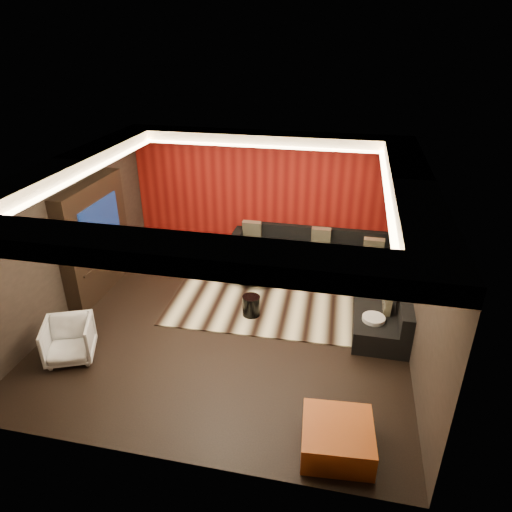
% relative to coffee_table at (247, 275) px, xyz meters
% --- Properties ---
extents(floor, '(6.00, 6.00, 0.02)m').
position_rel_coffee_table_xyz_m(floor, '(0.08, -1.49, -0.14)').
color(floor, black).
rests_on(floor, ground).
extents(ceiling, '(6.00, 6.00, 0.02)m').
position_rel_coffee_table_xyz_m(ceiling, '(0.08, -1.49, 2.68)').
color(ceiling, silver).
rests_on(ceiling, ground).
extents(wall_back, '(6.00, 0.02, 2.80)m').
position_rel_coffee_table_xyz_m(wall_back, '(0.08, 1.52, 1.27)').
color(wall_back, black).
rests_on(wall_back, ground).
extents(wall_left, '(0.02, 6.00, 2.80)m').
position_rel_coffee_table_xyz_m(wall_left, '(-2.93, -1.49, 1.27)').
color(wall_left, black).
rests_on(wall_left, ground).
extents(wall_right, '(0.02, 6.00, 2.80)m').
position_rel_coffee_table_xyz_m(wall_right, '(3.09, -1.49, 1.27)').
color(wall_right, black).
rests_on(wall_right, ground).
extents(red_feature_wall, '(5.98, 0.05, 2.78)m').
position_rel_coffee_table_xyz_m(red_feature_wall, '(0.08, 1.48, 1.27)').
color(red_feature_wall, '#6B0C0A').
rests_on(red_feature_wall, ground).
extents(soffit_back, '(6.00, 0.60, 0.22)m').
position_rel_coffee_table_xyz_m(soffit_back, '(0.08, 1.21, 2.56)').
color(soffit_back, silver).
rests_on(soffit_back, ground).
extents(soffit_front, '(6.00, 0.60, 0.22)m').
position_rel_coffee_table_xyz_m(soffit_front, '(0.08, -4.19, 2.56)').
color(soffit_front, silver).
rests_on(soffit_front, ground).
extents(soffit_left, '(0.60, 4.80, 0.22)m').
position_rel_coffee_table_xyz_m(soffit_left, '(-2.62, -1.49, 2.56)').
color(soffit_left, silver).
rests_on(soffit_left, ground).
extents(soffit_right, '(0.60, 4.80, 0.22)m').
position_rel_coffee_table_xyz_m(soffit_right, '(2.78, -1.49, 2.56)').
color(soffit_right, silver).
rests_on(soffit_right, ground).
extents(cove_back, '(4.80, 0.08, 0.04)m').
position_rel_coffee_table_xyz_m(cove_back, '(0.08, 0.87, 2.47)').
color(cove_back, '#FFD899').
rests_on(cove_back, ground).
extents(cove_front, '(4.80, 0.08, 0.04)m').
position_rel_coffee_table_xyz_m(cove_front, '(0.08, -3.85, 2.47)').
color(cove_front, '#FFD899').
rests_on(cove_front, ground).
extents(cove_left, '(0.08, 4.80, 0.04)m').
position_rel_coffee_table_xyz_m(cove_left, '(-2.28, -1.49, 2.47)').
color(cove_left, '#FFD899').
rests_on(cove_left, ground).
extents(cove_right, '(0.08, 4.80, 0.04)m').
position_rel_coffee_table_xyz_m(cove_right, '(2.44, -1.49, 2.47)').
color(cove_right, '#FFD899').
rests_on(cove_right, ground).
extents(tv_surround, '(0.30, 2.00, 2.20)m').
position_rel_coffee_table_xyz_m(tv_surround, '(-2.77, -0.89, 0.97)').
color(tv_surround, black).
rests_on(tv_surround, ground).
extents(tv_screen, '(0.04, 1.30, 0.80)m').
position_rel_coffee_table_xyz_m(tv_screen, '(-2.61, -0.89, 1.32)').
color(tv_screen, black).
rests_on(tv_screen, ground).
extents(tv_shelf, '(0.04, 1.60, 0.04)m').
position_rel_coffee_table_xyz_m(tv_shelf, '(-2.61, -0.89, 0.57)').
color(tv_shelf, black).
rests_on(tv_shelf, ground).
extents(rug, '(4.08, 3.11, 0.02)m').
position_rel_coffee_table_xyz_m(rug, '(0.71, -0.34, -0.12)').
color(rug, beige).
rests_on(rug, floor).
extents(coffee_table, '(1.59, 1.59, 0.21)m').
position_rel_coffee_table_xyz_m(coffee_table, '(0.00, 0.00, 0.00)').
color(coffee_table, black).
rests_on(coffee_table, rug).
extents(drum_stool, '(0.35, 0.35, 0.38)m').
position_rel_coffee_table_xyz_m(drum_stool, '(0.36, -1.22, 0.08)').
color(drum_stool, black).
rests_on(drum_stool, rug).
extents(striped_pouf, '(0.85, 0.85, 0.38)m').
position_rel_coffee_table_xyz_m(striped_pouf, '(-1.04, 0.91, 0.08)').
color(striped_pouf, '#B7AA8E').
rests_on(striped_pouf, rug).
extents(white_side_table, '(0.43, 0.43, 0.47)m').
position_rel_coffee_table_xyz_m(white_side_table, '(2.49, -1.53, 0.11)').
color(white_side_table, silver).
rests_on(white_side_table, floor).
extents(orange_ottoman, '(0.93, 0.93, 0.38)m').
position_rel_coffee_table_xyz_m(orange_ottoman, '(2.04, -3.90, 0.06)').
color(orange_ottoman, '#963B13').
rests_on(orange_ottoman, floor).
extents(armchair, '(0.93, 0.94, 0.66)m').
position_rel_coffee_table_xyz_m(armchair, '(-2.17, -2.97, 0.20)').
color(armchair, silver).
rests_on(armchair, floor).
extents(sectional_sofa, '(3.65, 3.50, 0.75)m').
position_rel_coffee_table_xyz_m(sectional_sofa, '(1.81, 0.38, 0.14)').
color(sectional_sofa, black).
rests_on(sectional_sofa, floor).
extents(throw_pillows, '(3.14, 2.80, 0.50)m').
position_rel_coffee_table_xyz_m(throw_pillows, '(1.61, 0.53, 0.49)').
color(throw_pillows, tan).
rests_on(throw_pillows, sectional_sofa).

